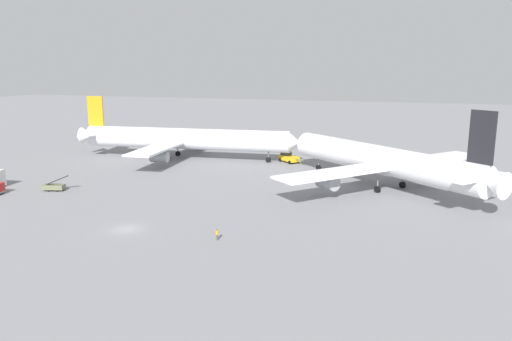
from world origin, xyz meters
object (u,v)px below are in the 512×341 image
(airliner_at_gate_left, at_px, (184,139))
(airliner_being_pushed, at_px, (381,160))
(gse_belt_loader_portside, at_px, (54,187))
(ground_crew_wing_walker_right, at_px, (217,234))
(pushback_tug, at_px, (289,157))

(airliner_at_gate_left, distance_m, airliner_being_pushed, 53.23)
(airliner_being_pushed, relative_size, gse_belt_loader_portside, 8.66)
(airliner_being_pushed, relative_size, ground_crew_wing_walker_right, 27.17)
(airliner_being_pushed, xyz_separation_m, ground_crew_wing_walker_right, (-18.14, -38.32, -4.63))
(airliner_at_gate_left, relative_size, pushback_tug, 7.69)
(pushback_tug, height_order, ground_crew_wing_walker_right, pushback_tug)
(airliner_at_gate_left, xyz_separation_m, pushback_tug, (26.97, 4.34, -4.00))
(airliner_at_gate_left, bearing_deg, pushback_tug, 9.14)
(gse_belt_loader_portside, distance_m, ground_crew_wing_walker_right, 43.38)
(airliner_at_gate_left, distance_m, gse_belt_loader_portside, 39.72)
(airliner_being_pushed, xyz_separation_m, pushback_tug, (-24.04, 19.56, -4.24))
(gse_belt_loader_portside, relative_size, ground_crew_wing_walker_right, 3.14)
(airliner_at_gate_left, relative_size, ground_crew_wing_walker_right, 37.24)
(airliner_at_gate_left, distance_m, ground_crew_wing_walker_right, 62.97)
(ground_crew_wing_walker_right, bearing_deg, pushback_tug, 95.82)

